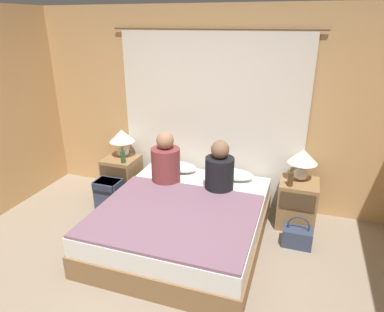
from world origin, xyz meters
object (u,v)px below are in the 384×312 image
at_px(person_right_in_bed, 219,170).
at_px(pillow_right, 233,174).
at_px(nightstand_left, 122,177).
at_px(beer_bottle_on_right_stand, 291,179).
at_px(lamp_left, 122,138).
at_px(lamp_right, 303,159).
at_px(beer_bottle_on_left_stand, 123,157).
at_px(nightstand_right, 297,203).
at_px(backpack_on_floor, 109,193).
at_px(bed, 184,222).
at_px(handbag_on_floor, 297,236).
at_px(person_left_in_bed, 166,162).
at_px(pillow_left, 177,167).

bearing_deg(person_right_in_bed, pillow_right, 75.11).
distance_m(nightstand_left, beer_bottle_on_right_stand, 2.28).
height_order(lamp_left, lamp_right, same).
distance_m(pillow_right, beer_bottle_on_left_stand, 1.45).
xyz_separation_m(nightstand_right, lamp_right, (0.00, 0.07, 0.54)).
height_order(person_right_in_bed, backpack_on_floor, person_right_in_bed).
bearing_deg(nightstand_right, pillow_right, 174.83).
xyz_separation_m(bed, lamp_right, (1.17, 0.80, 0.60)).
xyz_separation_m(lamp_left, handbag_on_floor, (2.39, -0.51, -0.71)).
height_order(person_left_in_bed, backpack_on_floor, person_left_in_bed).
xyz_separation_m(person_left_in_bed, beer_bottle_on_left_stand, (-0.67, 0.14, -0.07)).
distance_m(lamp_right, beer_bottle_on_left_stand, 2.25).
distance_m(bed, nightstand_left, 1.38).
xyz_separation_m(lamp_left, beer_bottle_on_left_stand, (0.12, -0.21, -0.17)).
bearing_deg(nightstand_left, lamp_left, 90.00).
relative_size(nightstand_right, beer_bottle_on_right_stand, 2.48).
relative_size(nightstand_right, lamp_right, 1.49).
bearing_deg(bed, backpack_on_floor, 164.47).
height_order(lamp_right, pillow_left, lamp_right).
relative_size(lamp_right, backpack_on_floor, 0.93).
xyz_separation_m(beer_bottle_on_right_stand, handbag_on_floor, (0.15, -0.30, -0.54)).
xyz_separation_m(lamp_right, backpack_on_floor, (-2.32, -0.48, -0.59)).
height_order(lamp_right, beer_bottle_on_left_stand, lamp_right).
bearing_deg(beer_bottle_on_right_stand, pillow_right, 163.55).
distance_m(lamp_left, beer_bottle_on_right_stand, 2.26).
relative_size(pillow_right, beer_bottle_on_left_stand, 2.35).
bearing_deg(beer_bottle_on_left_stand, handbag_on_floor, -7.56).
xyz_separation_m(lamp_left, person_left_in_bed, (0.78, -0.35, -0.11)).
distance_m(lamp_left, person_left_in_bed, 0.86).
bearing_deg(lamp_left, backpack_on_floor, -86.48).
bearing_deg(lamp_left, beer_bottle_on_left_stand, -60.34).
bearing_deg(beer_bottle_on_right_stand, person_left_in_bed, -174.56).
height_order(beer_bottle_on_left_stand, backpack_on_floor, beer_bottle_on_left_stand).
bearing_deg(beer_bottle_on_left_stand, beer_bottle_on_right_stand, -0.00).
bearing_deg(person_left_in_bed, nightstand_right, 9.88).
bearing_deg(bed, nightstand_left, 148.34).
bearing_deg(nightstand_left, handbag_on_floor, -10.32).
relative_size(person_left_in_bed, person_right_in_bed, 1.06).
relative_size(bed, lamp_right, 5.16).
distance_m(pillow_right, person_right_in_bed, 0.41).
relative_size(lamp_left, pillow_left, 0.74).
xyz_separation_m(person_left_in_bed, handbag_on_floor, (1.61, -0.16, -0.61)).
height_order(nightstand_right, lamp_left, lamp_left).
distance_m(nightstand_left, pillow_left, 0.84).
relative_size(nightstand_right, pillow_left, 1.09).
height_order(nightstand_right, pillow_right, pillow_right).
bearing_deg(pillow_left, bed, -64.92).
bearing_deg(lamp_right, pillow_right, -179.94).
bearing_deg(backpack_on_floor, bed, -15.53).
relative_size(nightstand_right, pillow_right, 1.09).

